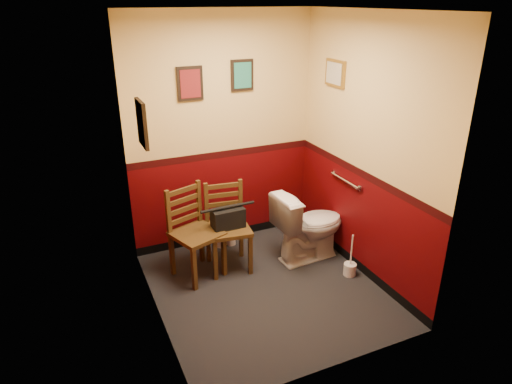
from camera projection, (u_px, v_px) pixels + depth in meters
floor at (266, 289)px, 4.74m from camera, size 2.20×2.40×0.00m
ceiling at (269, 10)px, 3.68m from camera, size 2.20×2.40×0.00m
wall_back at (222, 134)px, 5.22m from camera, size 2.20×0.00×2.70m
wall_front at (340, 220)px, 3.20m from camera, size 2.20×0.00×2.70m
wall_left at (148, 185)px, 3.79m from camera, size 0.00×2.40×2.70m
wall_right at (365, 152)px, 4.62m from camera, size 0.00×2.40×2.70m
grab_bar at (345, 180)px, 4.98m from camera, size 0.05×0.56×0.06m
framed_print_back_a at (190, 84)px, 4.83m from camera, size 0.28×0.04×0.36m
framed_print_back_b at (242, 75)px, 5.04m from camera, size 0.26×0.04×0.34m
framed_print_left at (142, 124)px, 3.69m from camera, size 0.04×0.30×0.38m
framed_print_right at (335, 73)px, 4.84m from camera, size 0.04×0.34×0.28m
toilet at (309, 226)px, 5.17m from camera, size 0.86×0.52×0.82m
toilet_brush at (350, 268)px, 4.95m from camera, size 0.14×0.14×0.49m
chair_left at (194, 233)px, 4.83m from camera, size 0.59×0.59×0.99m
chair_right at (227, 227)px, 4.98m from camera, size 0.50×0.50×0.96m
handbag at (228, 218)px, 4.89m from camera, size 0.35×0.18×0.26m
tp_stack at (226, 233)px, 5.50m from camera, size 0.24×0.14×0.41m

